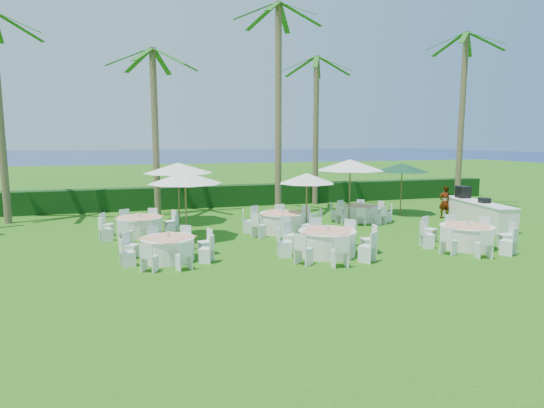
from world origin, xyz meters
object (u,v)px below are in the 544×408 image
(banquet_table_c, at_px, (467,236))
(banquet_table_b, at_px, (327,242))
(umbrella_c, at_px, (178,168))
(banquet_table_e, at_px, (282,222))
(banquet_table_f, at_px, (361,213))
(umbrella_a, at_px, (185,178))
(umbrella_green, at_px, (402,167))
(umbrella_b, at_px, (307,178))
(banquet_table_a, at_px, (168,248))
(umbrella_d, at_px, (350,165))
(staff_person, at_px, (444,202))
(buffet_table, at_px, (477,212))
(banquet_table_d, at_px, (140,226))

(banquet_table_c, bearing_deg, banquet_table_b, 174.34)
(umbrella_c, bearing_deg, banquet_table_e, -42.12)
(banquet_table_f, xyz_separation_m, umbrella_a, (-8.35, -1.62, 2.00))
(banquet_table_f, relative_size, umbrella_green, 1.03)
(banquet_table_c, relative_size, banquet_table_e, 0.98)
(umbrella_b, distance_m, umbrella_c, 6.10)
(banquet_table_a, xyz_separation_m, umbrella_d, (8.53, 4.38, 2.27))
(umbrella_c, relative_size, umbrella_d, 1.01)
(umbrella_d, bearing_deg, staff_person, -3.28)
(banquet_table_f, xyz_separation_m, buffet_table, (4.57, -2.41, 0.18))
(banquet_table_c, xyz_separation_m, banquet_table_e, (-5.40, 4.52, 0.01))
(umbrella_c, height_order, umbrella_green, umbrella_c)
(umbrella_d, distance_m, buffet_table, 6.10)
(banquet_table_d, height_order, staff_person, staff_person)
(umbrella_b, bearing_deg, banquet_table_d, 170.51)
(banquet_table_a, bearing_deg, umbrella_green, 25.25)
(banquet_table_c, xyz_separation_m, buffet_table, (3.59, 3.60, 0.14))
(umbrella_green, bearing_deg, umbrella_b, -156.12)
(banquet_table_e, distance_m, staff_person, 8.72)
(banquet_table_e, relative_size, umbrella_c, 1.04)
(banquet_table_a, bearing_deg, umbrella_b, 26.67)
(banquet_table_f, height_order, umbrella_a, umbrella_a)
(umbrella_c, bearing_deg, umbrella_b, -37.31)
(banquet_table_f, relative_size, umbrella_c, 0.90)
(banquet_table_b, bearing_deg, staff_person, 30.51)
(banquet_table_f, bearing_deg, umbrella_green, 20.74)
(banquet_table_e, relative_size, banquet_table_f, 1.15)
(banquet_table_d, xyz_separation_m, umbrella_d, (9.34, 0.33, 2.25))
(banquet_table_b, distance_m, umbrella_a, 6.03)
(umbrella_a, relative_size, umbrella_green, 1.03)
(banquet_table_d, height_order, buffet_table, buffet_table)
(banquet_table_d, bearing_deg, umbrella_green, 7.33)
(umbrella_d, relative_size, umbrella_green, 1.13)
(banquet_table_b, xyz_separation_m, umbrella_a, (-4.19, 3.87, 1.93))
(buffet_table, bearing_deg, banquet_table_b, -160.52)
(banquet_table_c, relative_size, banquet_table_f, 1.13)
(banquet_table_b, relative_size, banquet_table_e, 1.03)
(banquet_table_e, height_order, umbrella_b, umbrella_b)
(banquet_table_b, relative_size, staff_person, 2.13)
(umbrella_b, height_order, buffet_table, umbrella_b)
(banquet_table_a, height_order, banquet_table_c, banquet_table_c)
(banquet_table_a, relative_size, umbrella_green, 1.07)
(banquet_table_c, relative_size, umbrella_c, 1.01)
(umbrella_d, bearing_deg, banquet_table_b, -123.15)
(banquet_table_e, xyz_separation_m, banquet_table_f, (4.41, 1.49, -0.05))
(banquet_table_a, bearing_deg, banquet_table_e, 32.94)
(banquet_table_c, relative_size, umbrella_b, 1.30)
(umbrella_b, distance_m, buffet_table, 8.20)
(banquet_table_a, xyz_separation_m, umbrella_b, (5.85, 2.94, 1.84))
(umbrella_a, distance_m, buffet_table, 13.07)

